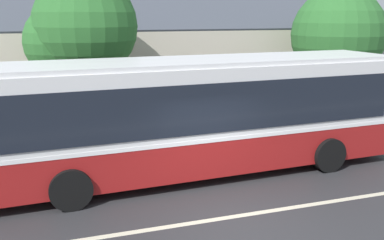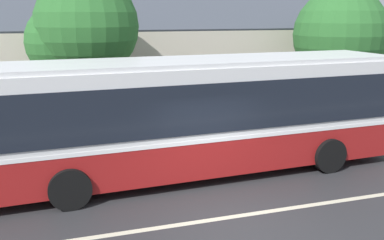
% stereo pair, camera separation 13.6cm
% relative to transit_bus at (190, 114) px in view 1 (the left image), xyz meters
% --- Properties ---
extents(ground_plane, '(300.00, 300.00, 0.00)m').
position_rel_transit_bus_xyz_m(ground_plane, '(0.10, -2.90, -1.75)').
color(ground_plane, '#2D2D30').
extents(sidewalk_far, '(60.00, 3.00, 0.15)m').
position_rel_transit_bus_xyz_m(sidewalk_far, '(0.10, 3.10, -1.67)').
color(sidewalk_far, '#ADAAA3').
rests_on(sidewalk_far, ground).
extents(lane_divider_stripe, '(60.00, 0.16, 0.01)m').
position_rel_transit_bus_xyz_m(lane_divider_stripe, '(0.10, -2.90, -1.74)').
color(lane_divider_stripe, beige).
rests_on(lane_divider_stripe, ground).
extents(community_building, '(23.91, 10.77, 6.78)m').
position_rel_transit_bus_xyz_m(community_building, '(-1.59, 11.78, 0.25)').
color(community_building, beige).
rests_on(community_building, ground).
extents(transit_bus, '(12.49, 3.10, 3.26)m').
position_rel_transit_bus_xyz_m(transit_bus, '(0.00, 0.00, 0.00)').
color(transit_bus, maroon).
rests_on(transit_bus, ground).
extents(bench_down_street, '(1.67, 0.51, 0.94)m').
position_rel_transit_bus_xyz_m(bench_down_street, '(-2.47, 2.81, -1.18)').
color(bench_down_street, brown).
rests_on(bench_down_street, sidewalk_far).
extents(street_tree_primary, '(3.82, 3.82, 5.52)m').
position_rel_transit_bus_xyz_m(street_tree_primary, '(7.77, 4.22, 1.84)').
color(street_tree_primary, '#4C3828').
rests_on(street_tree_primary, ground).
extents(street_tree_secondary, '(3.90, 3.58, 5.83)m').
position_rel_transit_bus_xyz_m(street_tree_secondary, '(-2.59, 4.49, 2.12)').
color(street_tree_secondary, '#4C3828').
rests_on(street_tree_secondary, ground).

